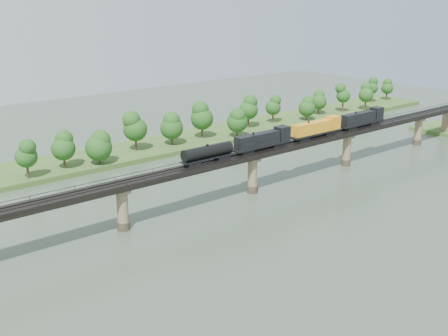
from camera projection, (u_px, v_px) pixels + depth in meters
ground at (338, 226)px, 131.58m from camera, size 400.00×400.00×0.00m
far_bank at (146, 149)px, 194.03m from camera, size 300.00×24.00×1.60m
bridge at (252, 173)px, 152.08m from camera, size 236.00×30.00×11.50m
bridge_superstructure at (253, 151)px, 150.20m from camera, size 220.00×4.90×0.75m
far_treeline at (130, 132)px, 183.36m from camera, size 289.06×17.54×13.60m
freight_train at (299, 133)px, 160.29m from camera, size 79.36×3.09×5.46m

